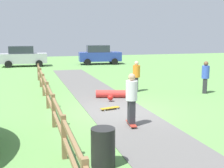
{
  "coord_description": "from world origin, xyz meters",
  "views": [
    {
      "loc": [
        -3.42,
        -10.68,
        3.0
      ],
      "look_at": [
        -0.06,
        0.6,
        1.0
      ],
      "focal_mm": 47.06,
      "sensor_mm": 36.0,
      "label": 1
    }
  ],
  "objects_px": {
    "parked_car_blue": "(99,55)",
    "trash_bin": "(103,147)",
    "skater_riding": "(132,97)",
    "bystander_blue": "(205,76)",
    "bystander_orange": "(136,75)",
    "parked_car_silver": "(23,56)",
    "skateboard_loose": "(110,108)",
    "skater_fallen": "(111,94)"
  },
  "relations": [
    {
      "from": "parked_car_blue",
      "to": "trash_bin",
      "type": "bearing_deg",
      "value": -103.96
    },
    {
      "from": "trash_bin",
      "to": "skater_riding",
      "type": "bearing_deg",
      "value": 57.61
    },
    {
      "from": "skater_riding",
      "to": "bystander_blue",
      "type": "relative_size",
      "value": 1.05
    },
    {
      "from": "bystander_orange",
      "to": "parked_car_silver",
      "type": "bearing_deg",
      "value": 111.53
    },
    {
      "from": "bystander_blue",
      "to": "bystander_orange",
      "type": "bearing_deg",
      "value": 155.51
    },
    {
      "from": "bystander_orange",
      "to": "skateboard_loose",
      "type": "bearing_deg",
      "value": -125.76
    },
    {
      "from": "bystander_blue",
      "to": "skater_fallen",
      "type": "bearing_deg",
      "value": 177.82
    },
    {
      "from": "trash_bin",
      "to": "bystander_orange",
      "type": "distance_m",
      "value": 9.1
    },
    {
      "from": "skater_riding",
      "to": "skateboard_loose",
      "type": "bearing_deg",
      "value": 92.55
    },
    {
      "from": "trash_bin",
      "to": "parked_car_silver",
      "type": "bearing_deg",
      "value": 94.39
    },
    {
      "from": "skateboard_loose",
      "to": "bystander_orange",
      "type": "relative_size",
      "value": 0.51
    },
    {
      "from": "skateboard_loose",
      "to": "parked_car_blue",
      "type": "xyz_separation_m",
      "value": [
        4.08,
        17.91,
        0.87
      ]
    },
    {
      "from": "skateboard_loose",
      "to": "bystander_orange",
      "type": "xyz_separation_m",
      "value": [
        2.43,
        3.38,
        0.8
      ]
    },
    {
      "from": "parked_car_silver",
      "to": "parked_car_blue",
      "type": "xyz_separation_m",
      "value": [
        7.38,
        0.0,
        0.0
      ]
    },
    {
      "from": "skater_fallen",
      "to": "bystander_orange",
      "type": "xyz_separation_m",
      "value": [
        1.78,
        1.27,
        0.69
      ]
    },
    {
      "from": "skater_fallen",
      "to": "parked_car_silver",
      "type": "xyz_separation_m",
      "value": [
        -3.95,
        15.8,
        0.76
      ]
    },
    {
      "from": "bystander_blue",
      "to": "bystander_orange",
      "type": "height_order",
      "value": "bystander_blue"
    },
    {
      "from": "skateboard_loose",
      "to": "bystander_orange",
      "type": "bearing_deg",
      "value": 54.24
    },
    {
      "from": "skater_fallen",
      "to": "bystander_orange",
      "type": "distance_m",
      "value": 2.3
    },
    {
      "from": "skateboard_loose",
      "to": "skater_riding",
      "type": "bearing_deg",
      "value": -87.45
    },
    {
      "from": "skater_riding",
      "to": "parked_car_silver",
      "type": "distance_m",
      "value": 20.37
    },
    {
      "from": "bystander_orange",
      "to": "parked_car_blue",
      "type": "relative_size",
      "value": 0.37
    },
    {
      "from": "trash_bin",
      "to": "bystander_blue",
      "type": "height_order",
      "value": "bystander_blue"
    },
    {
      "from": "skater_riding",
      "to": "bystander_blue",
      "type": "bearing_deg",
      "value": 36.47
    },
    {
      "from": "skateboard_loose",
      "to": "parked_car_silver",
      "type": "bearing_deg",
      "value": 100.43
    },
    {
      "from": "skater_riding",
      "to": "parked_car_silver",
      "type": "relative_size",
      "value": 0.41
    },
    {
      "from": "parked_car_silver",
      "to": "bystander_orange",
      "type": "bearing_deg",
      "value": -68.47
    },
    {
      "from": "skater_riding",
      "to": "skateboard_loose",
      "type": "distance_m",
      "value": 2.36
    },
    {
      "from": "trash_bin",
      "to": "skater_fallen",
      "type": "xyz_separation_m",
      "value": [
        2.21,
        6.89,
        -0.25
      ]
    },
    {
      "from": "skateboard_loose",
      "to": "parked_car_silver",
      "type": "relative_size",
      "value": 0.19
    },
    {
      "from": "skater_fallen",
      "to": "parked_car_blue",
      "type": "distance_m",
      "value": 16.19
    },
    {
      "from": "trash_bin",
      "to": "skateboard_loose",
      "type": "xyz_separation_m",
      "value": [
        1.56,
        4.79,
        -0.36
      ]
    },
    {
      "from": "bystander_blue",
      "to": "bystander_orange",
      "type": "xyz_separation_m",
      "value": [
        -3.21,
        1.46,
        -0.02
      ]
    },
    {
      "from": "trash_bin",
      "to": "skateboard_loose",
      "type": "bearing_deg",
      "value": 71.98
    },
    {
      "from": "skater_fallen",
      "to": "parked_car_blue",
      "type": "bearing_deg",
      "value": 77.74
    },
    {
      "from": "trash_bin",
      "to": "parked_car_silver",
      "type": "xyz_separation_m",
      "value": [
        -1.74,
        22.69,
        0.51
      ]
    },
    {
      "from": "bystander_blue",
      "to": "parked_car_blue",
      "type": "height_order",
      "value": "parked_car_blue"
    },
    {
      "from": "trash_bin",
      "to": "parked_car_silver",
      "type": "relative_size",
      "value": 0.21
    },
    {
      "from": "trash_bin",
      "to": "parked_car_blue",
      "type": "height_order",
      "value": "parked_car_blue"
    },
    {
      "from": "bystander_blue",
      "to": "bystander_orange",
      "type": "distance_m",
      "value": 3.53
    },
    {
      "from": "skateboard_loose",
      "to": "trash_bin",
      "type": "bearing_deg",
      "value": -108.02
    },
    {
      "from": "skater_riding",
      "to": "skater_fallen",
      "type": "height_order",
      "value": "skater_riding"
    }
  ]
}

